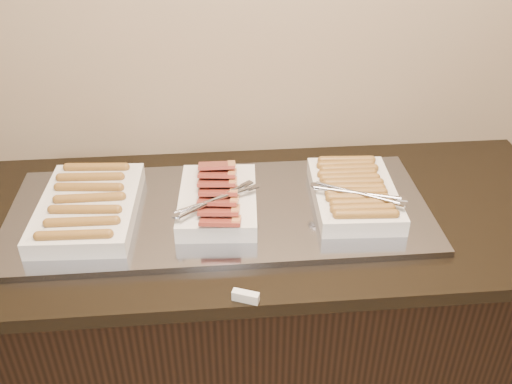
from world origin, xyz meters
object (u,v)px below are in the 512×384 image
warming_tray (220,211)px  dish_right (354,192)px  dish_left (88,206)px  dish_center (218,200)px  counter (227,324)px

warming_tray → dish_right: size_ratio=3.35×
dish_left → dish_center: dish_center is taller
dish_center → dish_left: bearing=-177.1°
warming_tray → dish_center: bearing=-133.1°
warming_tray → dish_center: (-0.00, -0.00, 0.04)m
dish_left → dish_right: 0.75m
dish_center → dish_right: dish_center is taller
counter → warming_tray: warming_tray is taller
dish_left → dish_center: size_ratio=1.16×
dish_center → dish_right: (0.39, 0.00, 0.00)m
counter → dish_left: 0.62m
counter → dish_center: bearing=-157.6°
counter → warming_tray: (-0.01, 0.00, 0.46)m
dish_left → warming_tray: bearing=2.5°
counter → dish_right: dish_right is taller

